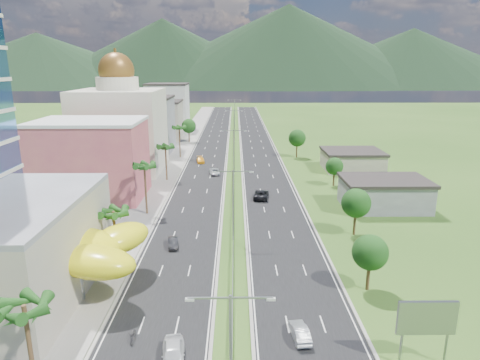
{
  "coord_description": "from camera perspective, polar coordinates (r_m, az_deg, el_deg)",
  "views": [
    {
      "loc": [
        0.36,
        -50.51,
        25.89
      ],
      "look_at": [
        1.13,
        19.2,
        7.0
      ],
      "focal_mm": 32.0,
      "sensor_mm": 36.0,
      "label": 1
    }
  ],
  "objects": [
    {
      "name": "leafy_tree_ra",
      "position": [
        52.55,
        16.96,
        -9.23
      ],
      "size": [
        4.2,
        4.2,
        6.9
      ],
      "color": "#47301C",
      "rests_on": "ground"
    },
    {
      "name": "streetlight_median_b",
      "position": [
        63.47,
        -0.93,
        -2.39
      ],
      "size": [
        6.04,
        0.25,
        11.0
      ],
      "color": "gray",
      "rests_on": "ground"
    },
    {
      "name": "motorcycle",
      "position": [
        45.13,
        -14.09,
        -19.26
      ],
      "size": [
        0.68,
        2.13,
        1.35
      ],
      "primitive_type": "imported",
      "rotation": [
        0.0,
        0.0,
        0.02
      ],
      "color": "black",
      "rests_on": "road_left"
    },
    {
      "name": "leafy_tree_rc",
      "position": [
        95.51,
        12.48,
        1.78
      ],
      "size": [
        3.85,
        3.85,
        6.33
      ],
      "color": "#47301C",
      "rests_on": "ground"
    },
    {
      "name": "car_yellow_far_left",
      "position": [
        116.9,
        -5.29,
        2.68
      ],
      "size": [
        2.73,
        5.17,
        1.43
      ],
      "primitive_type": "imported",
      "rotation": [
        0.0,
        0.0,
        0.15
      ],
      "color": "#EFA41C",
      "rests_on": "road_left"
    },
    {
      "name": "car_white_near_left",
      "position": [
        41.65,
        -8.88,
        -21.93
      ],
      "size": [
        2.66,
        5.24,
        1.71
      ],
      "primitive_type": "imported",
      "rotation": [
        0.0,
        0.0,
        0.13
      ],
      "color": "silver",
      "rests_on": "road_left"
    },
    {
      "name": "shed_near",
      "position": [
        83.74,
        18.68,
        -1.88
      ],
      "size": [
        15.0,
        10.0,
        5.0
      ],
      "primitive_type": "cube",
      "color": "gray",
      "rests_on": "ground"
    },
    {
      "name": "shed_far",
      "position": [
        112.12,
        14.72,
        2.46
      ],
      "size": [
        14.0,
        12.0,
        4.4
      ],
      "primitive_type": "cube",
      "color": "#A39A86",
      "rests_on": "ground"
    },
    {
      "name": "car_silver_mid_left",
      "position": [
        103.92,
        -3.41,
        1.12
      ],
      "size": [
        2.84,
        5.1,
        1.35
      ],
      "primitive_type": "imported",
      "rotation": [
        0.0,
        0.0,
        0.13
      ],
      "color": "#B4B8BC",
      "rests_on": "road_left"
    },
    {
      "name": "midrise_beige",
      "position": [
        156.15,
        -10.82,
        7.76
      ],
      "size": [
        16.0,
        15.0,
        13.0
      ],
      "primitive_type": "cube",
      "color": "#A39A86",
      "rests_on": "ground"
    },
    {
      "name": "billboard",
      "position": [
        42.36,
        23.65,
        -16.7
      ],
      "size": [
        5.2,
        0.35,
        6.2
      ],
      "color": "gray",
      "rests_on": "ground"
    },
    {
      "name": "ground",
      "position": [
        56.76,
        -0.95,
        -11.98
      ],
      "size": [
        500.0,
        500.0,
        0.0
      ],
      "primitive_type": "plane",
      "color": "#2D5119",
      "rests_on": "ground"
    },
    {
      "name": "car_dark_far_right",
      "position": [
        85.38,
        2.84,
        -1.91
      ],
      "size": [
        3.51,
        6.22,
        1.64
      ],
      "primitive_type": "imported",
      "rotation": [
        0.0,
        0.0,
        3.0
      ],
      "color": "black",
      "rests_on": "road_right"
    },
    {
      "name": "car_silver_right",
      "position": [
        44.53,
        7.97,
        -19.43
      ],
      "size": [
        1.86,
        4.25,
        1.36
      ],
      "primitive_type": "imported",
      "rotation": [
        0.0,
        0.0,
        3.24
      ],
      "color": "#AEB2B6",
      "rests_on": "road_right"
    },
    {
      "name": "streetlight_median_c",
      "position": [
        102.32,
        -0.83,
        4.38
      ],
      "size": [
        6.04,
        0.25,
        11.0
      ],
      "color": "gray",
      "rests_on": "ground"
    },
    {
      "name": "palm_tree_e",
      "position": [
        122.81,
        -8.11,
        6.78
      ],
      "size": [
        3.6,
        3.6,
        9.4
      ],
      "color": "#47301C",
      "rests_on": "ground"
    },
    {
      "name": "palm_tree_d",
      "position": [
        98.54,
        -9.91,
        4.2
      ],
      "size": [
        3.6,
        3.6,
        8.6
      ],
      "color": "#47301C",
      "rests_on": "ground"
    },
    {
      "name": "median_guardrail",
      "position": [
        125.08,
        -0.79,
        3.5
      ],
      "size": [
        0.1,
        216.06,
        0.76
      ],
      "color": "gray",
      "rests_on": "ground"
    },
    {
      "name": "midrise_white",
      "position": [
        178.43,
        -9.59,
        9.52
      ],
      "size": [
        16.0,
        15.0,
        18.0
      ],
      "primitive_type": "cube",
      "color": "silver",
      "rests_on": "ground"
    },
    {
      "name": "mountain_ridge",
      "position": [
        504.71,
        6.29,
        12.13
      ],
      "size": [
        860.0,
        140.0,
        90.0
      ],
      "primitive_type": null,
      "color": "black",
      "rests_on": "ground"
    },
    {
      "name": "leafy_tree_rd",
      "position": [
        123.47,
        7.62,
        5.56
      ],
      "size": [
        4.9,
        4.9,
        8.05
      ],
      "color": "#47301C",
      "rests_on": "ground"
    },
    {
      "name": "sidewalk_left",
      "position": [
        143.91,
        -7.58,
        4.69
      ],
      "size": [
        7.0,
        260.0,
        0.12
      ],
      "primitive_type": "cube",
      "color": "gray",
      "rests_on": "ground"
    },
    {
      "name": "car_dark_left",
      "position": [
        63.98,
        -8.94,
        -8.24
      ],
      "size": [
        1.97,
        4.06,
        1.28
      ],
      "primitive_type": "imported",
      "rotation": [
        0.0,
        0.0,
        0.16
      ],
      "color": "black",
      "rests_on": "road_left"
    },
    {
      "name": "road_right",
      "position": [
        143.05,
        2.24,
        4.73
      ],
      "size": [
        11.0,
        260.0,
        0.04
      ],
      "primitive_type": "cube",
      "color": "black",
      "rests_on": "ground"
    },
    {
      "name": "streetlight_median_e",
      "position": [
        191.47,
        -0.75,
        9.42
      ],
      "size": [
        6.04,
        0.25,
        11.0
      ],
      "color": "gray",
      "rests_on": "ground"
    },
    {
      "name": "streetlight_median_d",
      "position": [
        146.76,
        -0.78,
        7.67
      ],
      "size": [
        6.04,
        0.25,
        11.0
      ],
      "color": "gray",
      "rests_on": "ground"
    },
    {
      "name": "palm_tree_a",
      "position": [
        37.2,
        -26.81,
        -15.34
      ],
      "size": [
        3.6,
        3.6,
        9.1
      ],
      "color": "#47301C",
      "rests_on": "ground"
    },
    {
      "name": "pink_shophouse",
      "position": [
        89.16,
        -19.18,
        2.41
      ],
      "size": [
        20.0,
        15.0,
        15.0
      ],
      "primitive_type": "cube",
      "color": "#BA4C5F",
      "rests_on": "ground"
    },
    {
      "name": "midrise_grey",
      "position": [
        134.54,
        -12.46,
        7.17
      ],
      "size": [
        16.0,
        15.0,
        16.0
      ],
      "primitive_type": "cube",
      "color": "gray",
      "rests_on": "ground"
    },
    {
      "name": "road_left",
      "position": [
        143.09,
        -3.79,
        4.71
      ],
      "size": [
        11.0,
        260.0,
        0.04
      ],
      "primitive_type": "cube",
      "color": "black",
      "rests_on": "ground"
    },
    {
      "name": "domed_building",
      "position": [
        110.22,
        -15.66,
        7.03
      ],
      "size": [
        20.0,
        20.0,
        28.7
      ],
      "color": "beige",
      "rests_on": "ground"
    },
    {
      "name": "leafy_tree_rb",
      "position": [
        68.44,
        15.22,
        -3.01
      ],
      "size": [
        4.55,
        4.55,
        7.47
      ],
      "color": "#47301C",
      "rests_on": "ground"
    },
    {
      "name": "streetlight_median_a",
      "position": [
        31.9,
        -1.25,
        -21.73
      ],
      "size": [
        6.04,
        0.25,
        11.0
      ],
      "color": "gray",
      "rests_on": "ground"
    },
    {
      "name": "leafy_tree_lfar",
      "position": [
        147.77,
        -6.84,
        7.16
      ],
      "size": [
        4.9,
        4.9,
        8.05
      ],
      "color": "#47301C",
      "rests_on": "ground"
    },
    {
      "name": "lime_canopy",
      "position": [
        54.9,
        -22.61,
        -8.45
      ],
      "size": [
        18.0,
        15.0,
        7.4
      ],
      "color": "yellow",
      "rests_on": "ground"
    },
    {
      "name": "palm_tree_c",
      "position": [
        76.23,
        -12.63,
        1.6
      ],
      "size": [
        3.6,
        3.6,
        9.6
      ],
      "color": "#47301C",
      "rests_on": "ground"
    },
    {
      "name": "palm_tree_b",
      "position": [
        57.99,
        -16.52,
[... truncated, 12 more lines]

